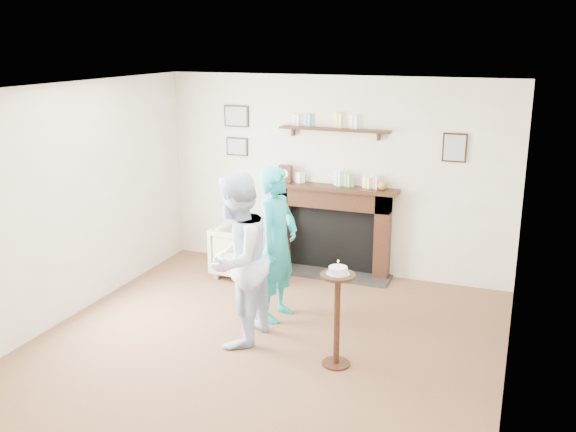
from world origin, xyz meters
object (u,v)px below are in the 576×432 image
object	(u,v)px
man	(238,341)
pedestal_table	(337,301)
woman	(278,316)
armchair	(248,275)

from	to	relation	value
man	pedestal_table	bearing A→B (deg)	85.57
man	pedestal_table	size ratio (longest dim) A/B	1.66
man	woman	world-z (taller)	man
woman	pedestal_table	xyz separation A→B (m)	(0.90, -0.80, 0.63)
woman	pedestal_table	world-z (taller)	pedestal_table
armchair	woman	world-z (taller)	woman
armchair	man	distance (m)	1.85
armchair	woman	distance (m)	1.33
armchair	pedestal_table	distance (m)	2.61
woman	pedestal_table	distance (m)	1.36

